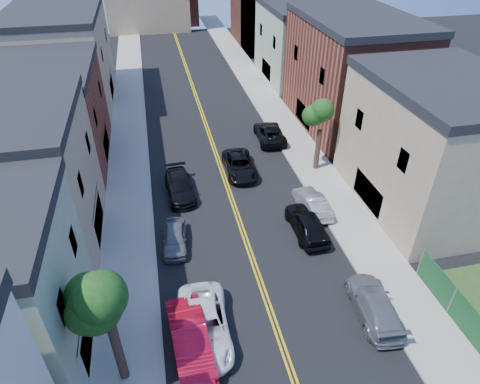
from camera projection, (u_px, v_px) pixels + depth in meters
sidewalk_left at (127, 134)px, 40.69m from camera, size 3.20×100.00×0.15m
sidewalk_right at (281, 120)px, 43.46m from camera, size 3.20×100.00×0.15m
curb_left at (145, 133)px, 40.99m from camera, size 0.30×100.00×0.15m
curb_right at (265, 121)px, 43.15m from camera, size 0.30×100.00×0.15m
bldg_left_tan_near at (12, 189)px, 25.07m from camera, size 9.00×10.00×9.00m
bldg_left_brick at (44, 121)px, 34.16m from camera, size 9.00×12.00×8.00m
bldg_left_tan_far at (64, 60)px, 44.94m from camera, size 9.00×16.00×9.50m
bldg_right_tan at (434, 149)px, 29.19m from camera, size 9.00×12.00×9.00m
bldg_right_brick at (350, 76)px, 40.11m from camera, size 9.00×14.00×10.00m
bldg_right_palegrn at (302, 44)px, 51.74m from camera, size 9.00×12.00×8.50m
tree_left_mid at (99, 282)px, 16.16m from camera, size 5.20×5.20×9.29m
tree_right_far at (323, 106)px, 32.21m from camera, size 4.40×4.40×8.03m
red_sedan at (190, 339)px, 20.67m from camera, size 2.15×5.22×1.68m
white_pickup at (204, 325)px, 21.42m from camera, size 2.83×5.71×1.56m
grey_car_left at (175, 238)px, 27.20m from camera, size 1.92×4.00×1.32m
black_car_left at (180, 186)px, 32.03m from camera, size 2.28×5.12×1.46m
grey_car_right at (374, 305)px, 22.60m from camera, size 2.54×5.19×1.45m
black_car_right at (307, 223)px, 28.20m from camera, size 1.99×4.85×1.65m
silver_car_right at (312, 203)px, 30.29m from camera, size 1.78×4.38×1.41m
dark_car_right_far at (270, 133)px, 39.50m from camera, size 2.72×5.41×1.47m
black_suv_lane at (240, 165)px, 34.65m from camera, size 2.50×5.22×1.43m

